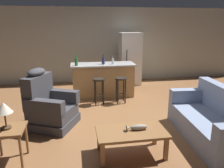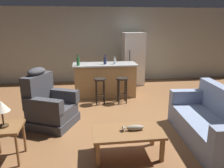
# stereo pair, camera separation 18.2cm
# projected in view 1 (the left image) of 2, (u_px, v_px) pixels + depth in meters

# --- Properties ---
(ground_plane) EXTENTS (12.00, 12.00, 0.00)m
(ground_plane) POSITION_uv_depth(u_px,v_px,m) (111.00, 114.00, 5.14)
(ground_plane) COLOR brown
(back_wall) EXTENTS (12.00, 0.05, 2.60)m
(back_wall) POSITION_uv_depth(u_px,v_px,m) (96.00, 45.00, 7.76)
(back_wall) COLOR #B2B2A3
(back_wall) RESTS_ON ground_plane
(coffee_table) EXTENTS (1.10, 0.60, 0.42)m
(coffee_table) POSITION_uv_depth(u_px,v_px,m) (131.00, 134.00, 3.45)
(coffee_table) COLOR olive
(coffee_table) RESTS_ON ground_plane
(fish_figurine) EXTENTS (0.34, 0.10, 0.10)m
(fish_figurine) POSITION_uv_depth(u_px,v_px,m) (137.00, 127.00, 3.44)
(fish_figurine) COLOR #4C3823
(fish_figurine) RESTS_ON coffee_table
(couch) EXTENTS (0.96, 1.95, 0.94)m
(couch) POSITION_uv_depth(u_px,v_px,m) (213.00, 122.00, 3.92)
(couch) COLOR #8493B2
(couch) RESTS_ON ground_plane
(recliner_near_lamp) EXTENTS (1.12, 1.12, 1.20)m
(recliner_near_lamp) POSITION_uv_depth(u_px,v_px,m) (49.00, 106.00, 4.44)
(recliner_near_lamp) COLOR #3D3D42
(recliner_near_lamp) RESTS_ON ground_plane
(end_table) EXTENTS (0.48, 0.48, 0.56)m
(end_table) POSITION_uv_depth(u_px,v_px,m) (8.00, 135.00, 3.22)
(end_table) COLOR olive
(end_table) RESTS_ON ground_plane
(table_lamp) EXTENTS (0.24, 0.24, 0.41)m
(table_lamp) POSITION_uv_depth(u_px,v_px,m) (4.00, 109.00, 3.11)
(table_lamp) COLOR #4C3823
(table_lamp) RESTS_ON end_table
(kitchen_island) EXTENTS (1.80, 0.70, 0.95)m
(kitchen_island) POSITION_uv_depth(u_px,v_px,m) (103.00, 80.00, 6.29)
(kitchen_island) COLOR #AD7F4C
(kitchen_island) RESTS_ON ground_plane
(bar_stool_left) EXTENTS (0.32, 0.32, 0.68)m
(bar_stool_left) POSITION_uv_depth(u_px,v_px,m) (99.00, 86.00, 5.66)
(bar_stool_left) COLOR black
(bar_stool_left) RESTS_ON ground_plane
(bar_stool_right) EXTENTS (0.32, 0.32, 0.68)m
(bar_stool_right) POSITION_uv_depth(u_px,v_px,m) (121.00, 85.00, 5.76)
(bar_stool_right) COLOR black
(bar_stool_right) RESTS_ON ground_plane
(refrigerator) EXTENTS (0.70, 0.69, 1.76)m
(refrigerator) POSITION_uv_depth(u_px,v_px,m) (130.00, 59.00, 7.50)
(refrigerator) COLOR white
(refrigerator) RESTS_ON ground_plane
(bottle_tall_green) EXTENTS (0.07, 0.07, 0.22)m
(bottle_tall_green) POSITION_uv_depth(u_px,v_px,m) (113.00, 61.00, 6.08)
(bottle_tall_green) COLOR silver
(bottle_tall_green) RESTS_ON kitchen_island
(bottle_short_amber) EXTENTS (0.08, 0.08, 0.31)m
(bottle_short_amber) POSITION_uv_depth(u_px,v_px,m) (76.00, 62.00, 5.83)
(bottle_short_amber) COLOR #2D6B38
(bottle_short_amber) RESTS_ON kitchen_island
(bottle_wine_dark) EXTENTS (0.08, 0.08, 0.27)m
(bottle_wine_dark) POSITION_uv_depth(u_px,v_px,m) (103.00, 61.00, 6.06)
(bottle_wine_dark) COLOR #23284C
(bottle_wine_dark) RESTS_ON kitchen_island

